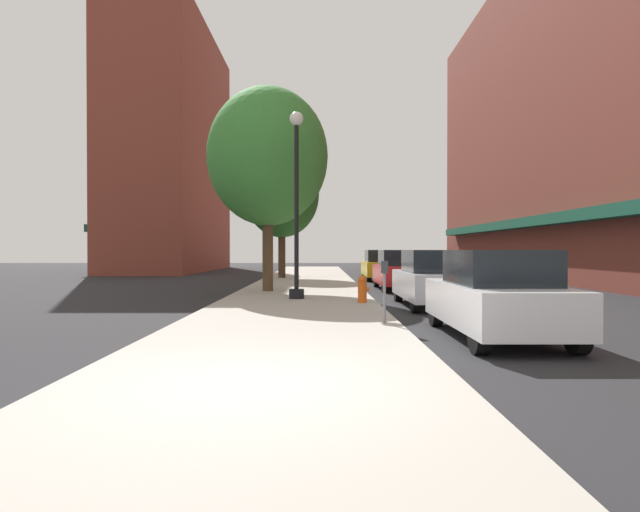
# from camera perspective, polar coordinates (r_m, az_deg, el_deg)

# --- Properties ---
(ground_plane) EXTENTS (90.00, 90.00, 0.00)m
(ground_plane) POSITION_cam_1_polar(r_m,az_deg,el_deg) (24.44, 8.03, -3.26)
(ground_plane) COLOR #232326
(sidewalk_slab) EXTENTS (4.80, 50.00, 0.12)m
(sidewalk_slab) POSITION_cam_1_polar(r_m,az_deg,el_deg) (25.22, -1.33, -3.00)
(sidewalk_slab) COLOR #A8A399
(sidewalk_slab) RESTS_ON ground
(building_right_brick) EXTENTS (6.80, 40.00, 18.62)m
(building_right_brick) POSITION_cam_1_polar(r_m,az_deg,el_deg) (32.49, 27.23, 14.15)
(building_right_brick) COLOR brown
(building_right_brick) RESTS_ON ground
(building_far_background) EXTENTS (6.80, 18.00, 18.97)m
(building_far_background) POSITION_cam_1_polar(r_m,az_deg,el_deg) (45.40, -14.96, 10.52)
(building_far_background) COLOR brown
(building_far_background) RESTS_ON ground
(lamppost) EXTENTS (0.48, 0.48, 5.90)m
(lamppost) POSITION_cam_1_polar(r_m,az_deg,el_deg) (17.20, -2.24, 5.78)
(lamppost) COLOR black
(lamppost) RESTS_ON sidewalk_slab
(fire_hydrant) EXTENTS (0.33, 0.26, 0.79)m
(fire_hydrant) POSITION_cam_1_polar(r_m,az_deg,el_deg) (15.90, 4.73, -3.48)
(fire_hydrant) COLOR #E05614
(fire_hydrant) RESTS_ON sidewalk_slab
(parking_meter_near) EXTENTS (0.14, 0.09, 1.31)m
(parking_meter_near) POSITION_cam_1_polar(r_m,az_deg,el_deg) (11.46, 7.04, -2.93)
(parking_meter_near) COLOR slate
(parking_meter_near) RESTS_ON sidewalk_slab
(tree_near) EXTENTS (4.13, 4.13, 6.99)m
(tree_near) POSITION_cam_1_polar(r_m,az_deg,el_deg) (30.26, -3.79, 6.43)
(tree_near) COLOR #422D1E
(tree_near) RESTS_ON sidewalk_slab
(tree_mid) EXTENTS (4.51, 4.51, 7.64)m
(tree_mid) POSITION_cam_1_polar(r_m,az_deg,el_deg) (20.70, -5.27, 10.34)
(tree_mid) COLOR #4C3823
(tree_mid) RESTS_ON sidewalk_slab
(car_white) EXTENTS (1.80, 4.30, 1.66)m
(car_white) POSITION_cam_1_polar(r_m,az_deg,el_deg) (10.68, 18.31, -3.97)
(car_white) COLOR black
(car_white) RESTS_ON ground
(car_silver) EXTENTS (1.80, 4.30, 1.66)m
(car_silver) POSITION_cam_1_polar(r_m,az_deg,el_deg) (16.17, 12.05, -2.40)
(car_silver) COLOR black
(car_silver) RESTS_ON ground
(car_red) EXTENTS (1.80, 4.30, 1.66)m
(car_red) POSITION_cam_1_polar(r_m,az_deg,el_deg) (22.80, 8.58, -1.51)
(car_red) COLOR black
(car_red) RESTS_ON ground
(car_yellow) EXTENTS (1.80, 4.30, 1.66)m
(car_yellow) POSITION_cam_1_polar(r_m,az_deg,el_deg) (29.79, 6.62, -1.00)
(car_yellow) COLOR black
(car_yellow) RESTS_ON ground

